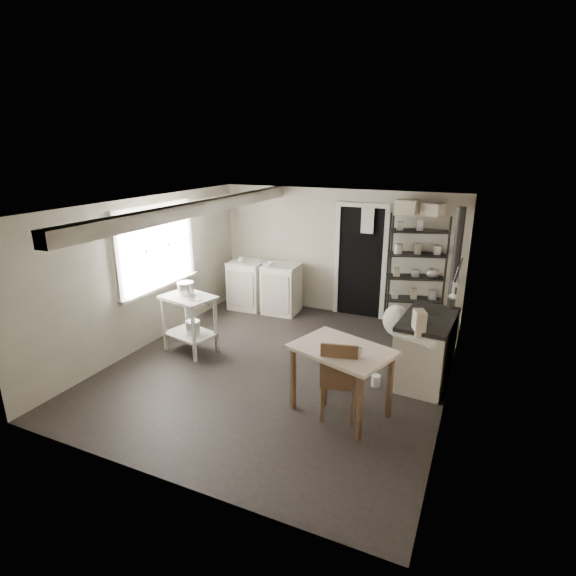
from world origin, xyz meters
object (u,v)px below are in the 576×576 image
at_px(chair, 339,377).
at_px(shelf_rack, 415,275).
at_px(prep_table, 190,326).
at_px(work_table, 341,383).
at_px(flour_sack, 396,322).
at_px(stockpot, 186,291).
at_px(base_cabinets, 264,287).
at_px(stove, 426,349).

bearing_deg(chair, shelf_rack, 70.78).
height_order(prep_table, work_table, prep_table).
xyz_separation_m(shelf_rack, work_table, (-0.32, -3.01, -0.57)).
xyz_separation_m(work_table, chair, (-0.00, -0.05, 0.10)).
bearing_deg(chair, prep_table, 151.29).
height_order(chair, flour_sack, chair).
bearing_deg(stockpot, flour_sack, 32.71).
relative_size(prep_table, base_cabinets, 0.63).
distance_m(prep_table, base_cabinets, 2.09).
distance_m(stove, flour_sack, 1.50).
relative_size(work_table, flour_sack, 2.08).
bearing_deg(stove, chair, -117.44).
height_order(stockpot, flour_sack, stockpot).
height_order(base_cabinets, shelf_rack, shelf_rack).
xyz_separation_m(stockpot, chair, (2.69, -0.79, -0.45)).
relative_size(prep_table, stockpot, 3.33).
height_order(stove, work_table, stove).
bearing_deg(work_table, prep_table, 165.52).
relative_size(work_table, chair, 1.11).
relative_size(chair, flour_sack, 1.87).
bearing_deg(stove, prep_table, -166.54).
height_order(prep_table, base_cabinets, base_cabinets).
distance_m(prep_table, stockpot, 0.55).
height_order(stove, flour_sack, stove).
xyz_separation_m(stockpot, stove, (3.47, 0.48, -0.50)).
bearing_deg(prep_table, shelf_rack, 38.49).
height_order(shelf_rack, flour_sack, shelf_rack).
bearing_deg(base_cabinets, work_table, -51.61).
height_order(work_table, flour_sack, work_table).
height_order(shelf_rack, chair, shelf_rack).
height_order(prep_table, stove, stove).
relative_size(shelf_rack, flour_sack, 3.74).
relative_size(stockpot, flour_sack, 0.51).
distance_m(prep_table, flour_sack, 3.34).
relative_size(stove, flour_sack, 2.17).
xyz_separation_m(stove, work_table, (-0.79, -1.22, -0.06)).
bearing_deg(prep_table, stove, 9.10).
relative_size(stove, chair, 1.16).
distance_m(prep_table, chair, 2.71).
xyz_separation_m(shelf_rack, chair, (-0.33, -3.06, -0.46)).
xyz_separation_m(prep_table, stove, (3.39, 0.54, 0.04)).
xyz_separation_m(prep_table, work_table, (2.61, -0.67, -0.02)).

